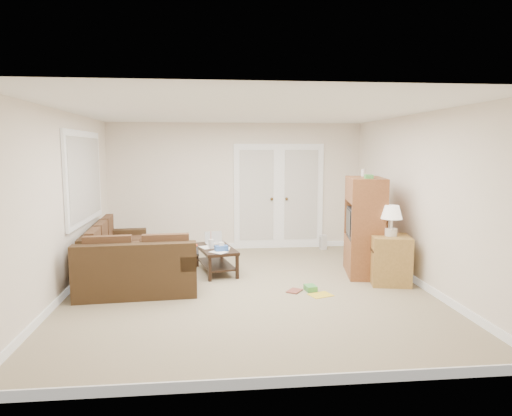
{
  "coord_description": "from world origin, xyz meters",
  "views": [
    {
      "loc": [
        -0.54,
        -6.29,
        1.98
      ],
      "look_at": [
        0.16,
        0.52,
        1.1
      ],
      "focal_mm": 32.0,
      "sensor_mm": 36.0,
      "label": 1
    }
  ],
  "objects": [
    {
      "name": "floor",
      "position": [
        0.0,
        0.0,
        0.0
      ],
      "size": [
        5.5,
        5.5,
        0.0
      ],
      "primitive_type": "plane",
      "color": "tan",
      "rests_on": "ground"
    },
    {
      "name": "ceiling",
      "position": [
        0.0,
        0.0,
        2.5
      ],
      "size": [
        5.0,
        5.5,
        0.02
      ],
      "primitive_type": "cube",
      "color": "white",
      "rests_on": "wall_back"
    },
    {
      "name": "wall_left",
      "position": [
        -2.5,
        0.0,
        1.25
      ],
      "size": [
        0.02,
        5.5,
        2.5
      ],
      "primitive_type": "cube",
      "color": "#F0E2D0",
      "rests_on": "floor"
    },
    {
      "name": "wall_right",
      "position": [
        2.5,
        0.0,
        1.25
      ],
      "size": [
        0.02,
        5.5,
        2.5
      ],
      "primitive_type": "cube",
      "color": "#F0E2D0",
      "rests_on": "floor"
    },
    {
      "name": "wall_back",
      "position": [
        0.0,
        2.75,
        1.25
      ],
      "size": [
        5.0,
        0.02,
        2.5
      ],
      "primitive_type": "cube",
      "color": "#F0E2D0",
      "rests_on": "floor"
    },
    {
      "name": "wall_front",
      "position": [
        0.0,
        -2.75,
        1.25
      ],
      "size": [
        5.0,
        0.02,
        2.5
      ],
      "primitive_type": "cube",
      "color": "#F0E2D0",
      "rests_on": "floor"
    },
    {
      "name": "baseboards",
      "position": [
        0.0,
        0.0,
        0.05
      ],
      "size": [
        5.0,
        5.5,
        0.1
      ],
      "primitive_type": null,
      "color": "silver",
      "rests_on": "floor"
    },
    {
      "name": "french_doors",
      "position": [
        0.85,
        2.71,
        1.04
      ],
      "size": [
        1.8,
        0.05,
        2.13
      ],
      "color": "silver",
      "rests_on": "floor"
    },
    {
      "name": "window_left",
      "position": [
        -2.46,
        1.0,
        1.55
      ],
      "size": [
        0.05,
        1.92,
        1.42
      ],
      "color": "silver",
      "rests_on": "wall_left"
    },
    {
      "name": "sectional_sofa",
      "position": [
        -1.82,
        0.54,
        0.3
      ],
      "size": [
        1.8,
        2.5,
        0.76
      ],
      "rotation": [
        0.0,
        0.0,
        0.07
      ],
      "color": "#3B2916",
      "rests_on": "floor"
    },
    {
      "name": "coffee_table",
      "position": [
        -0.44,
        0.96,
        0.23
      ],
      "size": [
        0.72,
        1.1,
        0.69
      ],
      "rotation": [
        0.0,
        0.0,
        0.23
      ],
      "color": "black",
      "rests_on": "floor"
    },
    {
      "name": "tv_armoire",
      "position": [
        1.9,
        0.62,
        0.78
      ],
      "size": [
        0.7,
        1.05,
        1.66
      ],
      "rotation": [
        0.0,
        0.0,
        -0.18
      ],
      "color": "brown",
      "rests_on": "floor"
    },
    {
      "name": "side_cabinet",
      "position": [
        2.11,
        0.06,
        0.42
      ],
      "size": [
        0.66,
        0.66,
        1.17
      ],
      "rotation": [
        0.0,
        0.0,
        -0.21
      ],
      "color": "#A67E3D",
      "rests_on": "floor"
    },
    {
      "name": "space_heater",
      "position": [
        1.71,
        2.45,
        0.15
      ],
      "size": [
        0.14,
        0.12,
        0.29
      ],
      "primitive_type": "cube",
      "rotation": [
        0.0,
        0.0,
        0.26
      ],
      "color": "silver",
      "rests_on": "floor"
    },
    {
      "name": "floor_magazine",
      "position": [
        0.96,
        -0.38,
        0.0
      ],
      "size": [
        0.36,
        0.32,
        0.01
      ],
      "primitive_type": "cube",
      "rotation": [
        0.0,
        0.0,
        0.34
      ],
      "color": "yellow",
      "rests_on": "floor"
    },
    {
      "name": "floor_greenbox",
      "position": [
        0.86,
        -0.17,
        0.04
      ],
      "size": [
        0.17,
        0.21,
        0.08
      ],
      "primitive_type": "cube",
      "rotation": [
        0.0,
        0.0,
        0.14
      ],
      "color": "#449644",
      "rests_on": "floor"
    },
    {
      "name": "floor_book",
      "position": [
        0.56,
        -0.14,
        0.01
      ],
      "size": [
        0.27,
        0.28,
        0.02
      ],
      "primitive_type": "imported",
      "rotation": [
        0.0,
        0.0,
        -0.62
      ],
      "color": "brown",
      "rests_on": "floor"
    }
  ]
}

